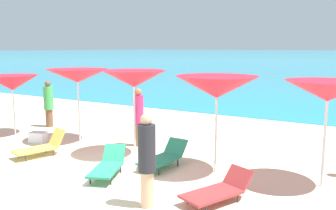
{
  "coord_description": "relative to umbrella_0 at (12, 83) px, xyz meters",
  "views": [
    {
      "loc": [
        6.01,
        -6.02,
        2.99
      ],
      "look_at": [
        -0.03,
        3.83,
        1.2
      ],
      "focal_mm": 39.64,
      "sensor_mm": 36.0,
      "label": 1
    }
  ],
  "objects": [
    {
      "name": "ground_plane",
      "position": [
        5.05,
        8.1,
        -1.96
      ],
      "size": [
        50.0,
        100.0,
        0.3
      ],
      "primitive_type": "cube",
      "color": "beige"
    },
    {
      "name": "umbrella_0",
      "position": [
        0.0,
        0.0,
        0.0
      ],
      "size": [
        1.74,
        1.74,
        2.07
      ],
      "color": "silver",
      "rests_on": "ground_plane"
    },
    {
      "name": "umbrella_1",
      "position": [
        2.55,
        0.52,
        0.3
      ],
      "size": [
        2.08,
        2.08,
        2.33
      ],
      "color": "silver",
      "rests_on": "ground_plane"
    },
    {
      "name": "umbrella_2",
      "position": [
        5.03,
        0.15,
        0.34
      ],
      "size": [
        1.8,
        1.8,
        2.39
      ],
      "color": "silver",
      "rests_on": "ground_plane"
    },
    {
      "name": "umbrella_3",
      "position": [
        7.52,
        0.05,
        0.27
      ],
      "size": [
        2.12,
        2.12,
        2.34
      ],
      "color": "silver",
      "rests_on": "ground_plane"
    },
    {
      "name": "umbrella_4",
      "position": [
        9.88,
        0.45,
        0.27
      ],
      "size": [
        1.95,
        1.95,
        2.31
      ],
      "color": "silver",
      "rests_on": "ground_plane"
    },
    {
      "name": "lounge_chair_0",
      "position": [
        5.46,
        -1.5,
        -1.55
      ],
      "size": [
        1.08,
        1.57,
        0.6
      ],
      "rotation": [
        0.0,
        0.0,
        0.41
      ],
      "color": "#268C66",
      "rests_on": "ground_plane"
    },
    {
      "name": "lounge_chair_2",
      "position": [
        6.25,
        -0.26,
        -1.54
      ],
      "size": [
        0.69,
        1.51,
        0.61
      ],
      "rotation": [
        0.0,
        0.0,
        -0.07
      ],
      "color": "#268C66",
      "rests_on": "ground_plane"
    },
    {
      "name": "lounge_chair_4",
      "position": [
        2.8,
        -1.21,
        -1.53
      ],
      "size": [
        0.92,
        1.48,
        0.69
      ],
      "rotation": [
        0.0,
        0.0,
        -0.28
      ],
      "color": "#D8BF4C",
      "rests_on": "ground_plane"
    },
    {
      "name": "lounge_chair_5",
      "position": [
        8.29,
        -1.5,
        -1.57
      ],
      "size": [
        1.13,
        1.61,
        0.57
      ],
      "rotation": [
        0.0,
        0.0,
        -0.39
      ],
      "color": "#A53333",
      "rests_on": "ground_plane"
    },
    {
      "name": "beachgoer_1",
      "position": [
        7.23,
        -2.43,
        -0.85
      ],
      "size": [
        0.33,
        0.33,
        1.81
      ],
      "rotation": [
        0.0,
        0.0,
        2.1
      ],
      "color": "#DBAA84",
      "rests_on": "ground_plane"
    },
    {
      "name": "beachgoer_2",
      "position": [
        -0.06,
        1.56,
        -0.89
      ],
      "size": [
        0.36,
        0.36,
        1.76
      ],
      "rotation": [
        0.0,
        0.0,
        4.98
      ],
      "color": "brown",
      "rests_on": "ground_plane"
    },
    {
      "name": "beachgoer_3",
      "position": [
        4.5,
        1.07,
        -0.86
      ],
      "size": [
        0.32,
        0.32,
        1.78
      ],
      "rotation": [
        0.0,
        0.0,
        1.16
      ],
      "color": "#A3704C",
      "rests_on": "ground_plane"
    },
    {
      "name": "cooler_box",
      "position": [
        1.53,
        -0.29,
        -1.64
      ],
      "size": [
        0.59,
        0.51,
        0.34
      ],
      "primitive_type": "cube",
      "rotation": [
        0.0,
        0.0,
        0.35
      ],
      "color": "white",
      "rests_on": "ground_plane"
    }
  ]
}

